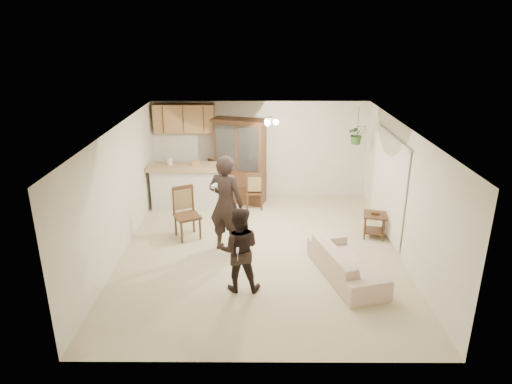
{
  "coord_description": "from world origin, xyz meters",
  "views": [
    {
      "loc": [
        -0.06,
        -8.25,
        4.3
      ],
      "look_at": [
        -0.1,
        0.4,
        1.12
      ],
      "focal_mm": 32.0,
      "sensor_mm": 36.0,
      "label": 1
    }
  ],
  "objects_px": {
    "adult": "(226,208)",
    "chair_hutch_left": "(209,189)",
    "chair_hutch_right": "(255,197)",
    "sofa": "(347,258)",
    "side_table": "(374,225)",
    "child": "(239,254)",
    "chair_bar": "(188,224)",
    "china_hutch": "(240,162)"
  },
  "relations": [
    {
      "from": "side_table",
      "to": "chair_hutch_left",
      "type": "xyz_separation_m",
      "value": [
        -3.76,
        2.22,
        0.02
      ]
    },
    {
      "from": "sofa",
      "to": "child",
      "type": "height_order",
      "value": "child"
    },
    {
      "from": "adult",
      "to": "chair_bar",
      "type": "relative_size",
      "value": 1.62
    },
    {
      "from": "chair_bar",
      "to": "chair_hutch_left",
      "type": "bearing_deg",
      "value": 57.21
    },
    {
      "from": "sofa",
      "to": "side_table",
      "type": "height_order",
      "value": "sofa"
    },
    {
      "from": "china_hutch",
      "to": "side_table",
      "type": "relative_size",
      "value": 3.68
    },
    {
      "from": "chair_hutch_left",
      "to": "adult",
      "type": "bearing_deg",
      "value": -35.97
    },
    {
      "from": "china_hutch",
      "to": "chair_hutch_left",
      "type": "relative_size",
      "value": 2.08
    },
    {
      "from": "sofa",
      "to": "china_hutch",
      "type": "relative_size",
      "value": 0.87
    },
    {
      "from": "chair_bar",
      "to": "chair_hutch_right",
      "type": "relative_size",
      "value": 1.15
    },
    {
      "from": "china_hutch",
      "to": "chair_bar",
      "type": "xyz_separation_m",
      "value": [
        -1.04,
        -2.16,
        -0.74
      ]
    },
    {
      "from": "child",
      "to": "chair_bar",
      "type": "height_order",
      "value": "child"
    },
    {
      "from": "side_table",
      "to": "chair_hutch_left",
      "type": "relative_size",
      "value": 0.56
    },
    {
      "from": "sofa",
      "to": "side_table",
      "type": "distance_m",
      "value": 1.89
    },
    {
      "from": "sofa",
      "to": "adult",
      "type": "relative_size",
      "value": 1.04
    },
    {
      "from": "chair_hutch_left",
      "to": "china_hutch",
      "type": "bearing_deg",
      "value": 32.63
    },
    {
      "from": "side_table",
      "to": "chair_hutch_right",
      "type": "distance_m",
      "value": 3.05
    },
    {
      "from": "chair_bar",
      "to": "chair_hutch_left",
      "type": "relative_size",
      "value": 1.08
    },
    {
      "from": "chair_hutch_left",
      "to": "chair_hutch_right",
      "type": "height_order",
      "value": "chair_hutch_left"
    },
    {
      "from": "side_table",
      "to": "chair_hutch_right",
      "type": "bearing_deg",
      "value": 147.42
    },
    {
      "from": "child",
      "to": "side_table",
      "type": "relative_size",
      "value": 2.32
    },
    {
      "from": "sofa",
      "to": "china_hutch",
      "type": "height_order",
      "value": "china_hutch"
    },
    {
      "from": "child",
      "to": "adult",
      "type": "bearing_deg",
      "value": -77.3
    },
    {
      "from": "adult",
      "to": "chair_hutch_right",
      "type": "relative_size",
      "value": 1.87
    },
    {
      "from": "china_hutch",
      "to": "adult",
      "type": "bearing_deg",
      "value": -75.75
    },
    {
      "from": "sofa",
      "to": "chair_hutch_left",
      "type": "relative_size",
      "value": 1.82
    },
    {
      "from": "chair_bar",
      "to": "chair_hutch_left",
      "type": "distance_m",
      "value": 2.29
    },
    {
      "from": "adult",
      "to": "chair_hutch_right",
      "type": "distance_m",
      "value": 2.39
    },
    {
      "from": "adult",
      "to": "chair_hutch_left",
      "type": "bearing_deg",
      "value": -55.03
    },
    {
      "from": "child",
      "to": "chair_hutch_right",
      "type": "xyz_separation_m",
      "value": [
        0.24,
        3.71,
        -0.4
      ]
    },
    {
      "from": "side_table",
      "to": "chair_bar",
      "type": "xyz_separation_m",
      "value": [
        -3.98,
        -0.06,
        0.04
      ]
    },
    {
      "from": "adult",
      "to": "chair_hutch_left",
      "type": "distance_m",
      "value": 2.95
    },
    {
      "from": "adult",
      "to": "side_table",
      "type": "xyz_separation_m",
      "value": [
        3.12,
        0.59,
        -0.63
      ]
    },
    {
      "from": "sofa",
      "to": "chair_hutch_left",
      "type": "xyz_separation_m",
      "value": [
        -2.87,
        3.88,
        -0.08
      ]
    },
    {
      "from": "chair_hutch_left",
      "to": "chair_hutch_right",
      "type": "relative_size",
      "value": 1.07
    },
    {
      "from": "child",
      "to": "china_hutch",
      "type": "distance_m",
      "value": 4.19
    },
    {
      "from": "sofa",
      "to": "chair_bar",
      "type": "relative_size",
      "value": 1.69
    },
    {
      "from": "side_table",
      "to": "chair_hutch_left",
      "type": "bearing_deg",
      "value": 149.45
    },
    {
      "from": "chair_hutch_right",
      "to": "sofa",
      "type": "bearing_deg",
      "value": 117.53
    },
    {
      "from": "side_table",
      "to": "chair_hutch_left",
      "type": "distance_m",
      "value": 4.37
    },
    {
      "from": "side_table",
      "to": "china_hutch",
      "type": "bearing_deg",
      "value": 144.5
    },
    {
      "from": "sofa",
      "to": "chair_hutch_right",
      "type": "distance_m",
      "value": 3.7
    }
  ]
}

